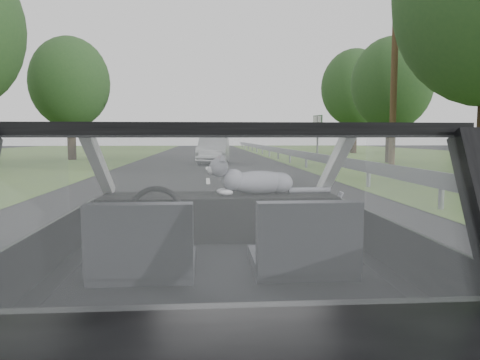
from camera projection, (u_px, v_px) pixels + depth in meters
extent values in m
cube|color=black|center=(222.00, 257.00, 2.62)|extent=(1.80, 4.00, 1.45)
cube|color=black|center=(219.00, 216.00, 3.23)|extent=(1.58, 0.45, 0.30)
cube|color=#23242C|center=(143.00, 243.00, 2.28)|extent=(0.50, 0.72, 0.42)
cube|color=#23242C|center=(304.00, 240.00, 2.34)|extent=(0.50, 0.72, 0.42)
torus|color=black|center=(156.00, 214.00, 2.90)|extent=(0.36, 0.36, 0.04)
ellipsoid|color=gray|center=(259.00, 181.00, 3.24)|extent=(0.65, 0.30, 0.28)
cube|color=gray|center=(365.00, 166.00, 12.88)|extent=(0.05, 90.00, 0.32)
imported|color=#B6B7BC|center=(214.00, 150.00, 24.07)|extent=(2.04, 4.32, 1.38)
cube|color=#164B1C|center=(317.00, 138.00, 26.27)|extent=(0.35, 1.03, 2.59)
cylinder|color=#4B3923|center=(394.00, 71.00, 19.41)|extent=(0.27, 0.27, 8.25)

